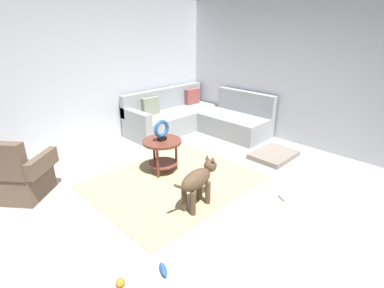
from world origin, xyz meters
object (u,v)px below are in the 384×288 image
Objects in this scene: torus_sculpture at (162,130)px; dog_toy_rope at (283,198)px; dog_toy_bone at (163,270)px; sectional_couch at (195,119)px; armchair at (18,176)px; side_table at (162,148)px; dog_bed_mat at (274,155)px; dog_toy_ball at (120,283)px; dog at (198,180)px.

dog_toy_rope is (0.63, -1.75, -0.69)m from torus_sculpture.
dog_toy_rope is 0.85× the size of dog_toy_bone.
sectional_couch is 3.97m from dog_toy_bone.
torus_sculpture is (1.83, -0.79, 0.39)m from armchair.
dog_toy_bone is at bearing -129.83° from side_table.
dog_toy_bone reaches higher than dog_toy_rope.
dog_toy_rope is at bearing -112.17° from sectional_couch.
dog_bed_mat is (1.73, -0.97, -0.37)m from side_table.
sectional_couch is 2.00m from side_table.
dog_toy_rope is (2.30, -0.34, -0.02)m from dog_toy_ball.
armchair is 6.53× the size of dog_toy_rope.
dog_toy_bone is at bearing -27.06° from armchair.
sectional_couch is 14.71× the size of dog_toy_rope.
side_table is at bearing 40.14° from dog_toy_ball.
dog_toy_rope is at bearing -70.28° from torus_sculpture.
dog_toy_ball reaches higher than dog_toy_bone.
armchair is at bearing 156.59° from side_table.
dog_bed_mat is 9.81× the size of dog_toy_ball.
dog is 1.20m from dog_toy_bone.
dog_toy_rope is at bearing -70.28° from side_table.
sectional_couch is 3.57m from armchair.
torus_sculpture is at bearing 180.00° from side_table.
armchair reaches higher than dog_toy_rope.
side_table is (-1.74, -0.97, 0.13)m from sectional_couch.
armchair is 3.54m from dog_toy_rope.
dog_toy_bone is (-1.02, -0.52, -0.35)m from dog.
dog_toy_rope is (-1.11, -2.72, -0.26)m from sectional_couch.
torus_sculpture reaches higher than dog.
sectional_couch is 2.81× the size of dog_bed_mat.
dog_bed_mat is (1.73, -0.97, -0.67)m from torus_sculpture.
armchair is 3.98m from dog_bed_mat.
dog_toy_rope is (-1.10, -0.78, -0.02)m from dog_bed_mat.
dog_bed_mat reaches higher than dog_toy_ball.
torus_sculpture is 4.00× the size of dog_toy_ball.
dog_toy_bone is (-3.04, -0.60, -0.01)m from dog_bed_mat.
dog_bed_mat is 4.44× the size of dog_toy_bone.
sectional_couch reaches higher than dog_toy_bone.
dog_toy_bone is (0.37, -0.15, -0.01)m from dog_toy_ball.
side_table is 0.75× the size of dog_bed_mat.
armchair is (-3.56, -0.18, 0.03)m from sectional_couch.
dog is 5.54× the size of dog_toy_rope.
armchair is at bearing -177.04° from sectional_couch.
armchair is 2.03m from torus_sculpture.
sectional_couch is 12.50× the size of dog_toy_bone.
dog_toy_bone is (-1.30, -1.56, -0.39)m from side_table.
dog is (1.54, -1.83, 0.05)m from armchair.
torus_sculpture is 2.15m from dog_toy_bone.
armchair is 1.18× the size of dog.
armchair is at bearing 93.88° from dog_toy_ball.
dog_toy_ball is 0.40m from dog_toy_bone.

